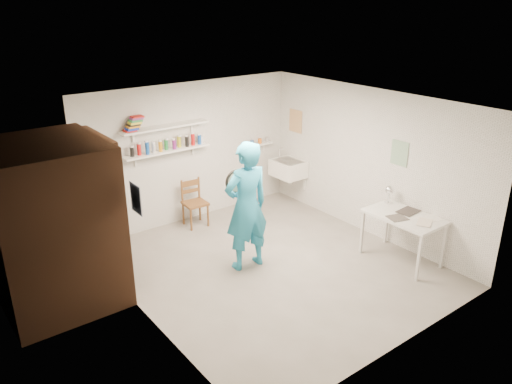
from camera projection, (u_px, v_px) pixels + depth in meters
floor at (273, 267)px, 7.32m from camera, size 4.00×4.50×0.02m
ceiling at (275, 103)px, 6.44m from camera, size 4.00×4.50×0.02m
wall_back at (190, 152)px, 8.55m from camera, size 4.00×0.02×2.40m
wall_front at (410, 252)px, 5.20m from camera, size 4.00×0.02×2.40m
wall_left at (138, 229)px, 5.74m from camera, size 0.02×4.50×2.40m
wall_right at (370, 163)px, 8.01m from camera, size 0.02×4.50×2.40m
doorway_recess at (107, 215)px, 6.60m from camera, size 0.02×0.90×2.00m
corridor_box at (51, 225)px, 6.18m from camera, size 1.40×1.50×2.10m
door_lintel at (99, 137)px, 6.23m from camera, size 0.06×1.05×0.10m
door_jamb_near at (124, 227)px, 6.24m from camera, size 0.06×0.10×2.00m
door_jamb_far at (95, 203)px, 6.98m from camera, size 0.06×0.10×2.00m
shelf_lower at (167, 151)px, 8.12m from camera, size 1.50×0.22×0.03m
shelf_upper at (166, 127)px, 7.97m from camera, size 1.50×0.22×0.03m
ledge_shelf at (256, 145)px, 9.27m from camera, size 0.70×0.14×0.03m
poster_left at (136, 199)px, 5.66m from camera, size 0.01×0.28×0.36m
poster_right_a at (296, 121)px, 9.20m from camera, size 0.01×0.34×0.42m
poster_right_b at (399, 153)px, 7.48m from camera, size 0.01×0.30×0.38m
belfast_sink at (288, 169)px, 9.31m from camera, size 0.48×0.60×0.30m
man at (246, 206)px, 7.00m from camera, size 0.72×0.50×1.89m
wall_clock at (236, 181)px, 7.04m from camera, size 0.34×0.06×0.34m
wooden_chair at (195, 203)px, 8.49m from camera, size 0.41×0.39×0.82m
work_table at (402, 238)px, 7.36m from camera, size 0.66×1.10×0.73m
desk_lamp at (390, 190)px, 7.58m from camera, size 0.14×0.14×0.14m
spray_cans at (167, 145)px, 8.08m from camera, size 1.34×0.06×0.17m
book_stack at (134, 124)px, 7.62m from camera, size 0.32×0.14×0.22m
ledge_pots at (256, 142)px, 9.25m from camera, size 0.48×0.07×0.09m
papers at (405, 215)px, 7.23m from camera, size 0.30×0.22×0.02m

